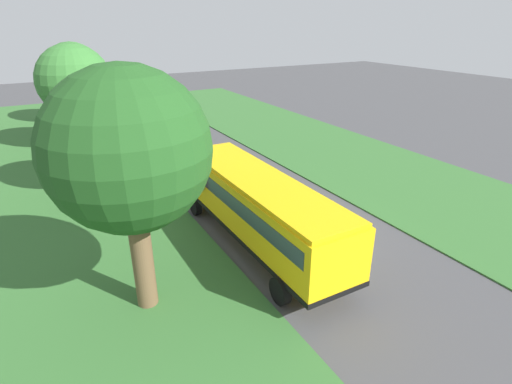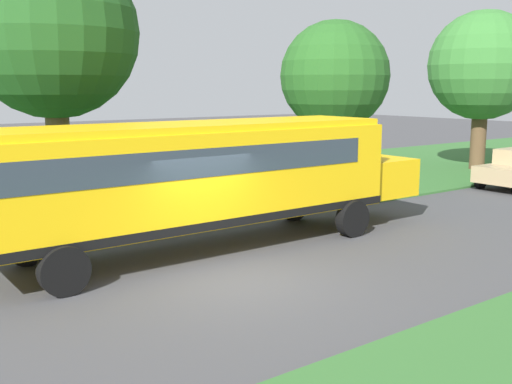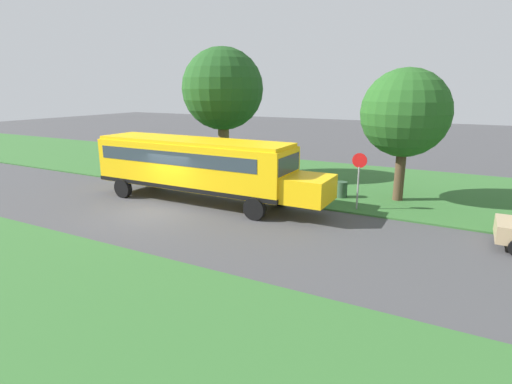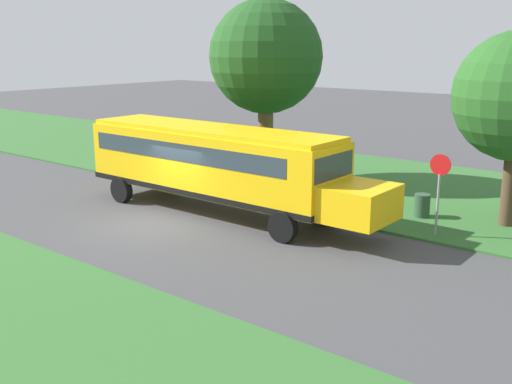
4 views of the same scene
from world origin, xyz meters
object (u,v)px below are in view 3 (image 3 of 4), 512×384
(oak_tree_beside_bus, at_px, (222,89))
(stop_sign, at_px, (359,175))
(school_bus, at_px, (198,164))
(oak_tree_roadside_mid, at_px, (406,111))
(trash_bin, at_px, (342,190))

(oak_tree_beside_bus, distance_m, stop_sign, 10.53)
(stop_sign, bearing_deg, school_bus, -73.77)
(oak_tree_roadside_mid, bearing_deg, stop_sign, -26.96)
(school_bus, relative_size, stop_sign, 4.53)
(stop_sign, bearing_deg, oak_tree_beside_bus, -107.94)
(school_bus, distance_m, trash_bin, 7.56)
(oak_tree_beside_bus, relative_size, trash_bin, 8.93)
(school_bus, height_order, oak_tree_roadside_mid, oak_tree_roadside_mid)
(school_bus, relative_size, oak_tree_roadside_mid, 1.89)
(stop_sign, xyz_separation_m, trash_bin, (-1.77, -1.25, -1.29))
(oak_tree_beside_bus, xyz_separation_m, stop_sign, (3.03, 9.35, -3.80))
(school_bus, xyz_separation_m, stop_sign, (-2.19, 7.52, -0.19))
(oak_tree_roadside_mid, distance_m, trash_bin, 4.96)
(oak_tree_beside_bus, height_order, stop_sign, oak_tree_beside_bus)
(stop_sign, height_order, trash_bin, stop_sign)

